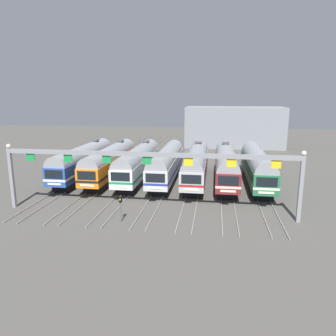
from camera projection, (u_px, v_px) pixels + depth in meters
The scene contains 12 objects.
ground_plane at pixel (167, 181), 46.50m from camera, with size 160.00×160.00×0.00m, color #4C4944.
track_bed at pixel (180, 158), 62.90m from camera, with size 26.33×70.00×0.15m.
commuter_train_blue at pixel (83, 160), 47.65m from camera, with size 2.88×18.06×5.05m.
commuter_train_orange at pixel (110, 161), 47.08m from camera, with size 2.88×18.06×5.05m.
commuter_train_white at pixel (138, 162), 46.50m from camera, with size 2.88×18.06×5.05m.
commuter_train_silver at pixel (167, 162), 45.91m from camera, with size 2.88×18.06×4.77m.
commuter_train_stainless at pixel (196, 163), 45.34m from camera, with size 2.88×18.06×5.05m.
commuter_train_maroon at pixel (226, 164), 44.76m from camera, with size 2.88×18.06×5.05m.
commuter_train_green at pixel (257, 165), 44.17m from camera, with size 2.88×18.06×4.77m.
catenary_gantry at pixel (147, 162), 32.28m from camera, with size 30.06×0.44×6.97m.
yard_signal_mast at pixel (121, 204), 30.90m from camera, with size 0.28×0.35×2.66m.
maintenance_building at pixel (234, 127), 77.16m from camera, with size 22.67×10.00×9.30m, color gray.
Camera 1 is at (6.63, -44.49, 11.94)m, focal length 34.75 mm.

